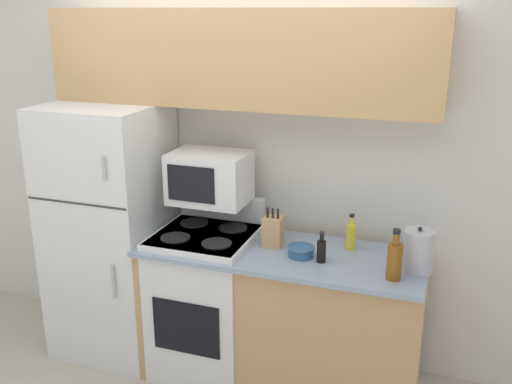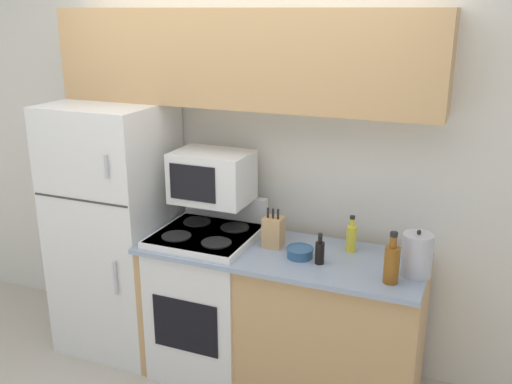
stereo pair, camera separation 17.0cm
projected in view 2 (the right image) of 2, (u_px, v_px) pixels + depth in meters
wall_back at (252, 166)px, 3.73m from camera, size 8.00×0.05×2.55m
lower_cabinets at (280, 317)px, 3.50m from camera, size 1.68×0.64×0.90m
refrigerator at (116, 228)px, 3.84m from camera, size 0.71×0.69×1.69m
upper_cabinets at (240, 58)px, 3.36m from camera, size 2.39×0.30×0.57m
stove at (208, 298)px, 3.66m from camera, size 0.60×0.62×1.10m
microwave at (212, 177)px, 3.53m from camera, size 0.47×0.34×0.31m
knife_block at (273, 232)px, 3.39m from camera, size 0.11×0.11×0.24m
bowl at (300, 252)px, 3.25m from camera, size 0.16×0.16×0.06m
bottle_cooking_spray at (351, 237)px, 3.32m from camera, size 0.06×0.06×0.22m
bottle_soy_sauce at (320, 252)px, 3.16m from camera, size 0.05×0.05×0.18m
bottle_whiskey at (392, 263)px, 2.93m from camera, size 0.08×0.08×0.28m
kettle at (417, 255)px, 3.01m from camera, size 0.16×0.16×0.26m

